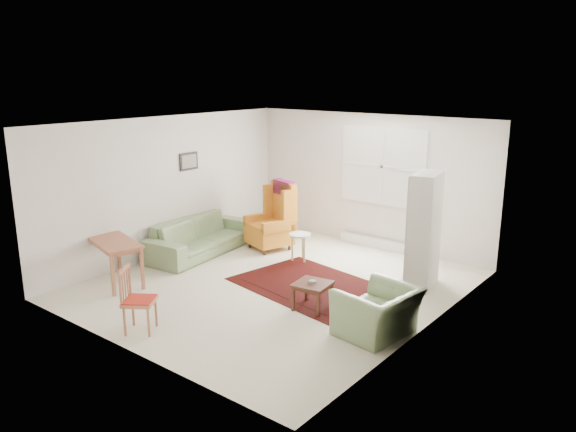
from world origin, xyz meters
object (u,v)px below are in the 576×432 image
Objects in this scene: sofa at (200,230)px; desk at (116,262)px; armchair at (378,307)px; cabinet at (424,231)px; stool at (300,247)px; coffee_table at (312,296)px; desk_chair at (139,300)px; wingback_chair at (269,216)px.

desk is (0.08, -1.87, -0.10)m from sofa.
cabinet is at bearing -163.28° from armchair.
sofa reaches higher than stool.
desk is at bearing -159.83° from coffee_table.
sofa is 3.19m from coffee_table.
stool is at bearing 132.13° from coffee_table.
cabinet is 4.81m from desk.
armchair is 4.23m from desk.
desk_chair reaches higher than armchair.
desk_chair is at bearing -124.01° from coffee_table.
stool is at bearing 175.34° from cabinet.
coffee_table is (-1.11, 0.14, -0.18)m from armchair.
sofa is at bearing -112.19° from wingback_chair.
coffee_table is (3.09, -0.76, -0.25)m from sofa.
desk is (-4.12, -0.96, -0.02)m from armchair.
cabinet is at bearing -82.84° from sofa.
wingback_chair is at bearing -111.40° from armchair.
sofa is 4.67× the size of coffee_table.
cabinet reaches higher than desk.
coffee_table is 2.07m from cabinet.
desk_chair is at bearing -45.60° from armchair.
armchair reaches higher than coffee_table.
cabinet is (3.90, 1.01, 0.44)m from sofa.
sofa is 4.42× the size of stool.
cabinet is 2.06× the size of desk_chair.
stool is (-2.51, 1.68, -0.12)m from armchair.
coffee_table is at bearing -47.87° from stool.
armchair is at bearing -109.45° from sofa.
armchair is 1.13m from coffee_table.
stool is 0.58× the size of desk_chair.
sofa is at bearing 166.15° from coffee_table.
stool is at bearing -32.52° from desk_chair.
coffee_table is at bearing -89.39° from armchair.
desk_chair is at bearing -88.56° from stool.
armchair is 1.10× the size of desk_chair.
armchair is 3.01m from desk_chair.
wingback_chair reaches higher than coffee_table.
desk reaches higher than coffee_table.
cabinet reaches higher than wingback_chair.
stool is at bearing -72.60° from sofa.
coffee_table is 2.35m from desk_chair.
desk_chair is (-2.12, -3.71, -0.46)m from cabinet.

